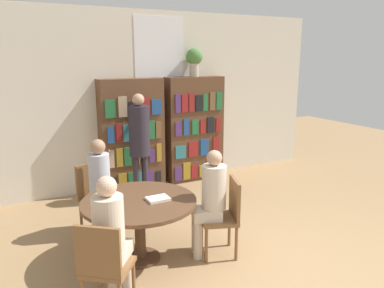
{
  "coord_description": "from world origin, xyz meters",
  "views": [
    {
      "loc": [
        -2.56,
        -2.52,
        2.24
      ],
      "look_at": [
        -0.21,
        1.97,
        1.05
      ],
      "focal_mm": 35.0,
      "sensor_mm": 36.0,
      "label": 1
    }
  ],
  "objects_px": {
    "bookshelf_left": "(132,135)",
    "seated_reader_back": "(111,232)",
    "reading_table": "(139,209)",
    "chair_left_side": "(95,195)",
    "librarian_standing": "(139,135)",
    "chair_near_camera": "(104,264)",
    "seated_reader_left": "(102,182)",
    "seated_reader_right": "(210,197)",
    "chair_far_side": "(225,213)",
    "bookshelf_right": "(194,129)",
    "flower_vase": "(194,59)"
  },
  "relations": [
    {
      "from": "bookshelf_left",
      "to": "seated_reader_back",
      "type": "height_order",
      "value": "bookshelf_left"
    },
    {
      "from": "reading_table",
      "to": "seated_reader_back",
      "type": "bearing_deg",
      "value": -128.07
    },
    {
      "from": "chair_left_side",
      "to": "librarian_standing",
      "type": "height_order",
      "value": "librarian_standing"
    },
    {
      "from": "chair_near_camera",
      "to": "librarian_standing",
      "type": "distance_m",
      "value": 2.87
    },
    {
      "from": "seated_reader_left",
      "to": "librarian_standing",
      "type": "bearing_deg",
      "value": -146.72
    },
    {
      "from": "seated_reader_right",
      "to": "seated_reader_back",
      "type": "distance_m",
      "value": 1.28
    },
    {
      "from": "chair_far_side",
      "to": "reading_table",
      "type": "bearing_deg",
      "value": 90.0
    },
    {
      "from": "reading_table",
      "to": "chair_near_camera",
      "type": "relative_size",
      "value": 1.4
    },
    {
      "from": "chair_far_side",
      "to": "chair_near_camera",
      "type": "bearing_deg",
      "value": 126.0
    },
    {
      "from": "bookshelf_right",
      "to": "seated_reader_left",
      "type": "bearing_deg",
      "value": -144.42
    },
    {
      "from": "seated_reader_left",
      "to": "chair_left_side",
      "type": "bearing_deg",
      "value": -90.0
    },
    {
      "from": "seated_reader_back",
      "to": "flower_vase",
      "type": "bearing_deg",
      "value": 88.7
    },
    {
      "from": "seated_reader_back",
      "to": "bookshelf_right",
      "type": "bearing_deg",
      "value": 88.62
    },
    {
      "from": "flower_vase",
      "to": "chair_left_side",
      "type": "height_order",
      "value": "flower_vase"
    },
    {
      "from": "flower_vase",
      "to": "seated_reader_back",
      "type": "distance_m",
      "value": 4.02
    },
    {
      "from": "chair_far_side",
      "to": "seated_reader_right",
      "type": "height_order",
      "value": "seated_reader_right"
    },
    {
      "from": "chair_near_camera",
      "to": "seated_reader_back",
      "type": "height_order",
      "value": "seated_reader_back"
    },
    {
      "from": "flower_vase",
      "to": "reading_table",
      "type": "xyz_separation_m",
      "value": [
        -1.89,
        -2.27,
        -1.59
      ]
    },
    {
      "from": "seated_reader_back",
      "to": "librarian_standing",
      "type": "relative_size",
      "value": 0.74
    },
    {
      "from": "bookshelf_left",
      "to": "seated_reader_right",
      "type": "bearing_deg",
      "value": -89.04
    },
    {
      "from": "bookshelf_left",
      "to": "flower_vase",
      "type": "relative_size",
      "value": 3.82
    },
    {
      "from": "bookshelf_right",
      "to": "chair_far_side",
      "type": "height_order",
      "value": "bookshelf_right"
    },
    {
      "from": "chair_near_camera",
      "to": "librarian_standing",
      "type": "height_order",
      "value": "librarian_standing"
    },
    {
      "from": "bookshelf_left",
      "to": "chair_far_side",
      "type": "distance_m",
      "value": 2.64
    },
    {
      "from": "seated_reader_back",
      "to": "librarian_standing",
      "type": "distance_m",
      "value": 2.67
    },
    {
      "from": "reading_table",
      "to": "seated_reader_right",
      "type": "height_order",
      "value": "seated_reader_right"
    },
    {
      "from": "bookshelf_left",
      "to": "librarian_standing",
      "type": "xyz_separation_m",
      "value": [
        -0.05,
        -0.5,
        0.1
      ]
    },
    {
      "from": "bookshelf_left",
      "to": "seated_reader_right",
      "type": "distance_m",
      "value": 2.55
    },
    {
      "from": "chair_near_camera",
      "to": "seated_reader_back",
      "type": "xyz_separation_m",
      "value": [
        0.11,
        0.14,
        0.21
      ]
    },
    {
      "from": "chair_left_side",
      "to": "bookshelf_left",
      "type": "bearing_deg",
      "value": -141.83
    },
    {
      "from": "seated_reader_left",
      "to": "seated_reader_back",
      "type": "bearing_deg",
      "value": 62.96
    },
    {
      "from": "flower_vase",
      "to": "bookshelf_left",
      "type": "bearing_deg",
      "value": -179.75
    },
    {
      "from": "seated_reader_left",
      "to": "bookshelf_left",
      "type": "bearing_deg",
      "value": -137.23
    },
    {
      "from": "seated_reader_back",
      "to": "librarian_standing",
      "type": "bearing_deg",
      "value": 102.56
    },
    {
      "from": "chair_near_camera",
      "to": "chair_left_side",
      "type": "xyz_separation_m",
      "value": [
        0.33,
        1.7,
        0.0
      ]
    },
    {
      "from": "bookshelf_left",
      "to": "chair_near_camera",
      "type": "bearing_deg",
      "value": -113.19
    },
    {
      "from": "bookshelf_right",
      "to": "bookshelf_left",
      "type": "bearing_deg",
      "value": 180.0
    },
    {
      "from": "chair_far_side",
      "to": "seated_reader_back",
      "type": "relative_size",
      "value": 0.72
    },
    {
      "from": "flower_vase",
      "to": "seated_reader_right",
      "type": "height_order",
      "value": "flower_vase"
    },
    {
      "from": "reading_table",
      "to": "chair_left_side",
      "type": "xyz_separation_m",
      "value": [
        -0.27,
        0.93,
        -0.1
      ]
    },
    {
      "from": "chair_near_camera",
      "to": "seated_reader_right",
      "type": "distance_m",
      "value": 1.44
    },
    {
      "from": "seated_reader_right",
      "to": "chair_near_camera",
      "type": "bearing_deg",
      "value": 130.23
    },
    {
      "from": "bookshelf_left",
      "to": "flower_vase",
      "type": "distance_m",
      "value": 1.72
    },
    {
      "from": "chair_near_camera",
      "to": "seated_reader_back",
      "type": "bearing_deg",
      "value": 90.0
    },
    {
      "from": "bookshelf_left",
      "to": "seated_reader_right",
      "type": "height_order",
      "value": "bookshelf_left"
    },
    {
      "from": "flower_vase",
      "to": "reading_table",
      "type": "bearing_deg",
      "value": -129.72
    },
    {
      "from": "seated_reader_left",
      "to": "seated_reader_right",
      "type": "bearing_deg",
      "value": 117.02
    },
    {
      "from": "seated_reader_right",
      "to": "bookshelf_right",
      "type": "bearing_deg",
      "value": -4.26
    },
    {
      "from": "bookshelf_right",
      "to": "reading_table",
      "type": "relative_size",
      "value": 1.49
    },
    {
      "from": "reading_table",
      "to": "chair_far_side",
      "type": "height_order",
      "value": "chair_far_side"
    }
  ]
}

